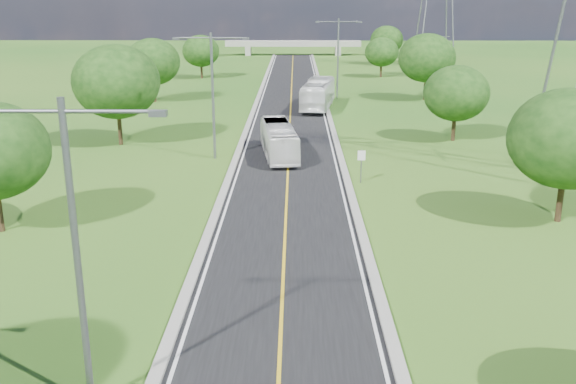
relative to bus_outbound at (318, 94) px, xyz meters
name	(u,v)px	position (x,y,z in m)	size (l,w,h in m)	color
ground	(290,124)	(-3.20, -9.28, -1.72)	(260.00, 260.00, 0.00)	#215818
road	(290,113)	(-3.20, -3.28, -1.69)	(8.00, 150.00, 0.06)	black
curb_left	(253,112)	(-7.45, -3.28, -1.61)	(0.50, 150.00, 0.22)	gray
curb_right	(328,113)	(1.05, -3.28, -1.61)	(0.50, 150.00, 0.22)	gray
speed_limit_sign	(361,161)	(2.00, -31.29, -0.12)	(0.55, 0.09, 2.40)	slate
overpass	(293,44)	(-3.20, 70.72, 0.69)	(30.00, 3.00, 3.20)	gray
streetlight_near_left	(75,234)	(-9.20, -57.28, 4.22)	(5.90, 0.25, 10.00)	slate
streetlight_mid_left	(213,85)	(-9.20, -24.28, 4.22)	(5.90, 0.25, 10.00)	slate
streetlight_far_right	(338,51)	(2.80, 8.72, 4.22)	(5.90, 0.25, 10.00)	slate
tree_lc	(116,82)	(-18.20, -19.28, 3.85)	(7.56, 7.56, 8.79)	black
tree_ld	(153,62)	(-20.20, 4.72, 3.23)	(6.72, 6.72, 7.82)	black
tree_le	(201,51)	(-17.70, 28.72, 2.61)	(5.88, 5.88, 6.84)	black
tree_rb	(568,139)	(12.80, -39.28, 3.23)	(6.72, 6.72, 7.82)	black
tree_rc	(456,93)	(11.80, -17.28, 2.61)	(5.88, 5.88, 6.84)	black
tree_rd	(427,58)	(13.80, 6.72, 3.54)	(7.14, 7.14, 8.30)	black
tree_re	(382,52)	(11.30, 30.72, 2.30)	(5.46, 5.46, 6.35)	black
tree_rf	(387,40)	(14.80, 50.72, 2.92)	(6.30, 6.30, 7.33)	black
bus_outbound	(318,94)	(0.00, 0.00, 0.00)	(2.80, 11.95, 3.33)	white
bus_inbound	(279,140)	(-4.00, -23.60, -0.30)	(2.29, 9.79, 2.73)	white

